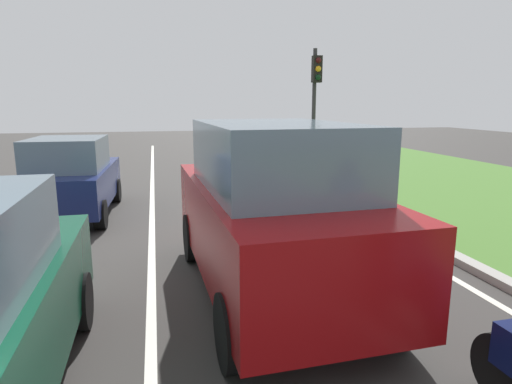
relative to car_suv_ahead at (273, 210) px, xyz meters
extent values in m
plane|color=#383533|center=(-0.88, 5.65, -1.17)|extent=(60.00, 60.00, 0.00)
cube|color=silver|center=(-1.58, 5.65, -1.16)|extent=(0.12, 32.00, 0.01)
cube|color=silver|center=(2.72, 5.65, -1.16)|extent=(0.12, 32.00, 0.01)
cube|color=#47752D|center=(7.62, 5.65, -1.14)|extent=(9.00, 48.00, 0.06)
cube|color=#9E9B93|center=(3.22, 5.65, -1.11)|extent=(0.24, 48.00, 0.12)
cube|color=maroon|center=(0.00, 0.04, -0.24)|extent=(2.06, 4.56, 1.10)
cube|color=slate|center=(0.00, -0.11, 0.71)|extent=(1.79, 2.76, 0.80)
cylinder|color=black|center=(-0.93, 1.54, -0.79)|extent=(0.25, 0.77, 0.76)
cylinder|color=black|center=(0.82, 1.60, -0.79)|extent=(0.25, 0.77, 0.76)
cylinder|color=black|center=(-0.82, -1.52, -0.79)|extent=(0.25, 0.77, 0.76)
cylinder|color=black|center=(0.93, -1.46, -0.79)|extent=(0.25, 0.77, 0.76)
cylinder|color=black|center=(-2.35, -0.37, -0.85)|extent=(0.23, 0.64, 0.64)
cube|color=navy|center=(-3.29, 5.05, -0.47)|extent=(1.78, 3.76, 0.80)
cube|color=slate|center=(-3.30, 4.80, 0.27)|extent=(1.55, 1.96, 0.68)
cylinder|color=black|center=(-3.99, 6.34, -0.87)|extent=(0.24, 0.61, 0.60)
cylinder|color=black|center=(-2.49, 6.28, -0.87)|extent=(0.24, 0.61, 0.60)
cylinder|color=black|center=(-4.09, 3.82, -0.87)|extent=(0.24, 0.61, 0.60)
cylinder|color=black|center=(-2.58, 3.76, -0.87)|extent=(0.24, 0.61, 0.60)
cylinder|color=black|center=(1.33, -2.50, -0.87)|extent=(0.11, 0.60, 0.60)
cylinder|color=#2D2D2D|center=(4.12, 9.61, 1.02)|extent=(0.14, 0.14, 4.37)
cube|color=black|center=(4.12, 9.41, 2.50)|extent=(0.32, 0.24, 0.90)
sphere|color=#3F0F0F|center=(4.12, 9.28, 2.78)|extent=(0.20, 0.20, 0.20)
sphere|color=#F2AD19|center=(4.12, 9.28, 2.50)|extent=(0.20, 0.20, 0.20)
sphere|color=black|center=(4.12, 9.28, 2.22)|extent=(0.20, 0.20, 0.20)
camera|label=1|loc=(-1.45, -5.25, 1.35)|focal=30.54mm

